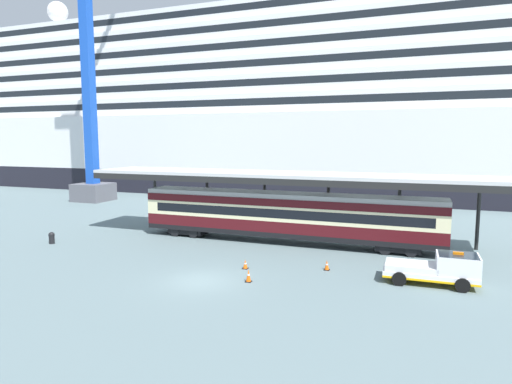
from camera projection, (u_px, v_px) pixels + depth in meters
name	position (u px, v px, depth m)	size (l,w,h in m)	color
ground_plane	(201.00, 281.00, 26.08)	(400.00, 400.00, 0.00)	slate
cruise_ship	(274.00, 113.00, 74.63)	(164.42, 28.94, 37.48)	black
platform_canopy	(288.00, 176.00, 35.54)	(34.45, 5.68, 5.70)	silver
train_carriage	(286.00, 215.00, 35.49)	(24.46, 2.81, 4.11)	black
service_truck	(440.00, 268.00, 25.32)	(5.22, 2.29, 2.02)	white
traffic_cone_near	(327.00, 265.00, 28.21)	(0.36, 0.36, 0.66)	black
traffic_cone_mid	(245.00, 264.00, 28.51)	(0.36, 0.36, 0.61)	black
traffic_cone_far	(248.00, 276.00, 25.86)	(0.36, 0.36, 0.77)	black
dockside_crane	(92.00, 73.00, 58.00)	(13.89, 4.40, 57.19)	#595960
quay_bollard	(52.00, 237.00, 35.39)	(0.48, 0.48, 0.96)	black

